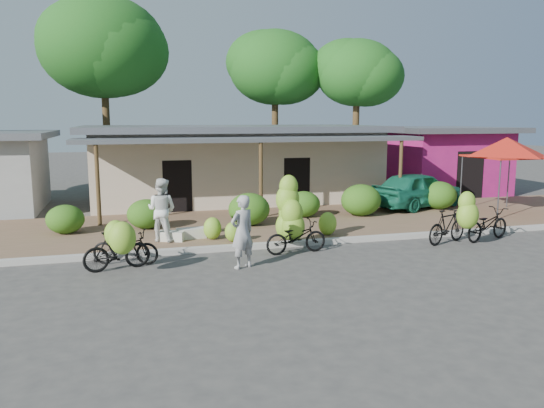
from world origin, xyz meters
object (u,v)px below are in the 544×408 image
Objects in this scene: tree_near_right at (353,71)px; bike_left at (118,247)px; bike_center at (292,222)px; bike_far_right at (487,224)px; bike_far_left at (124,245)px; tree_far_center at (99,45)px; teal_van at (417,190)px; sack_near at (191,233)px; vendor at (242,232)px; tree_center_right at (271,66)px; red_canopy at (507,147)px; bike_right at (454,222)px; sack_far at (171,236)px; bystander at (162,210)px.

tree_near_right is 19.39m from bike_left.
bike_center is 6.13m from bike_far_right.
bike_far_left is (-12.13, -13.40, -5.65)m from tree_near_right.
tree_far_center is 16.88m from teal_van.
tree_far_center is 4.85× the size of bike_far_right.
vendor is at bearing -74.28° from sack_near.
tree_near_right is at bearing -26.57° from tree_center_right.
bike_far_right is (-3.29, -3.40, -2.12)m from red_canopy.
red_canopy reaches higher than bike_far_right.
bike_right is at bearing -18.20° from sack_near.
teal_van reaches higher than bike_far_left.
tree_center_right is 16.80m from bike_right.
bike_center is 2.49× the size of sack_near.
vendor is at bearing -158.68° from red_canopy.
bike_far_left is at bearing -117.83° from tree_center_right.
sack_near is 0.63m from sack_far.
tree_far_center is 4.55× the size of bike_center.
tree_center_right is 1.99× the size of teal_van.
sack_near is at bearing 50.38° from bike_right.
teal_van is at bearing -59.13° from bike_center.
bike_right is 8.27m from sack_far.
bike_right is (-2.84, -13.71, -5.48)m from tree_near_right.
tree_center_right reaches higher than vendor.
bystander reaches higher than vendor.
red_canopy is 12.27m from sack_near.
vendor is at bearing -91.37° from bike_far_left.
teal_van is (9.47, 3.13, 0.58)m from sack_near.
tree_near_right is at bearing 47.94° from sack_near.
bike_far_right is 1.08× the size of bystander.
vendor is 10.63m from teal_van.
tree_near_right is 2.25× the size of red_canopy.
bike_left is at bearing 94.64° from bike_center.
red_canopy is at bearing -57.97° from bike_far_left.
tree_center_right is at bearing -18.50° from bike_center.
sack_near is (-8.69, 2.20, -0.22)m from bike_far_right.
tree_near_right is at bearing -33.14° from bike_right.
bike_center reaches higher than teal_van.
bike_far_right is (11.50, -15.00, -6.75)m from tree_far_center.
bike_left is (-14.05, -3.86, -2.01)m from red_canopy.
sack_far is at bearing 57.02° from bike_center.
red_canopy is 12.88m from sack_far.
bike_far_right is 9.78m from bystander.
tree_far_center is 11.34× the size of sack_near.
vendor is at bearing 121.75° from bike_center.
bike_center is 3.64m from sack_far.
bike_right is at bearing -56.27° from tree_far_center.
bystander is at bearing -174.11° from red_canopy.
tree_near_right is at bearing 46.75° from sack_far.
tree_far_center is at bearing 15.09° from bike_center.
sack_near is at bearing -114.97° from tree_center_right.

